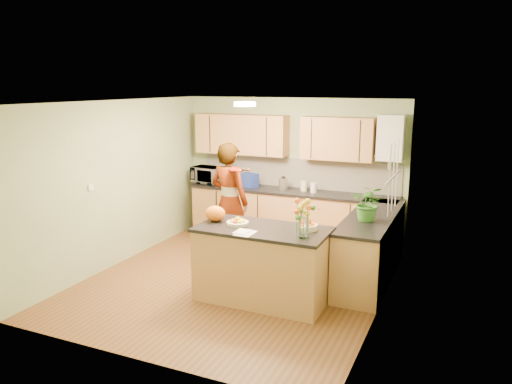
% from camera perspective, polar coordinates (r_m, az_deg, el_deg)
% --- Properties ---
extents(floor, '(4.50, 4.50, 0.00)m').
position_cam_1_polar(floor, '(7.17, -2.22, -10.14)').
color(floor, brown).
rests_on(floor, ground).
extents(ceiling, '(4.00, 4.50, 0.02)m').
position_cam_1_polar(ceiling, '(6.63, -2.40, 10.26)').
color(ceiling, white).
rests_on(ceiling, wall_back).
extents(wall_back, '(4.00, 0.02, 2.50)m').
position_cam_1_polar(wall_back, '(8.83, 4.13, 2.58)').
color(wall_back, gray).
rests_on(wall_back, floor).
extents(wall_front, '(4.00, 0.02, 2.50)m').
position_cam_1_polar(wall_front, '(4.94, -13.91, -5.55)').
color(wall_front, gray).
rests_on(wall_front, floor).
extents(wall_left, '(0.02, 4.50, 2.50)m').
position_cam_1_polar(wall_left, '(7.86, -15.52, 0.96)').
color(wall_left, gray).
rests_on(wall_left, floor).
extents(wall_right, '(0.02, 4.50, 2.50)m').
position_cam_1_polar(wall_right, '(6.20, 14.54, -1.96)').
color(wall_right, gray).
rests_on(wall_right, floor).
extents(back_counter, '(3.64, 0.62, 0.94)m').
position_cam_1_polar(back_counter, '(8.69, 4.00, -2.84)').
color(back_counter, '#B17946').
rests_on(back_counter, floor).
extents(right_counter, '(0.62, 2.24, 0.94)m').
position_cam_1_polar(right_counter, '(7.27, 12.99, -6.18)').
color(right_counter, '#B17946').
rests_on(right_counter, floor).
extents(splashback, '(3.60, 0.02, 0.52)m').
position_cam_1_polar(splashback, '(8.79, 4.71, 2.20)').
color(splashback, white).
rests_on(splashback, back_counter).
extents(upper_cabinets, '(3.20, 0.34, 0.70)m').
position_cam_1_polar(upper_cabinets, '(8.65, 2.70, 6.41)').
color(upper_cabinets, '#B17946').
rests_on(upper_cabinets, wall_back).
extents(boiler, '(0.40, 0.30, 0.86)m').
position_cam_1_polar(boiler, '(8.17, 15.16, 5.98)').
color(boiler, silver).
rests_on(boiler, wall_back).
extents(window_right, '(0.01, 1.30, 1.05)m').
position_cam_1_polar(window_right, '(6.72, 15.47, 1.69)').
color(window_right, silver).
rests_on(window_right, wall_right).
extents(light_switch, '(0.02, 0.09, 0.09)m').
position_cam_1_polar(light_switch, '(7.40, -18.37, 0.48)').
color(light_switch, silver).
rests_on(light_switch, wall_left).
extents(ceiling_lamp, '(0.30, 0.30, 0.07)m').
position_cam_1_polar(ceiling_lamp, '(6.90, -1.29, 10.02)').
color(ceiling_lamp, '#FFEABF').
rests_on(ceiling_lamp, ceiling).
extents(peninsula_island, '(1.67, 0.86, 0.96)m').
position_cam_1_polar(peninsula_island, '(6.43, 0.75, -8.22)').
color(peninsula_island, '#B17946').
rests_on(peninsula_island, floor).
extents(fruit_dish, '(0.28, 0.28, 0.10)m').
position_cam_1_polar(fruit_dish, '(6.41, -2.12, -3.42)').
color(fruit_dish, beige).
rests_on(fruit_dish, peninsula_island).
extents(orange_bowl, '(0.24, 0.24, 0.14)m').
position_cam_1_polar(orange_bowl, '(6.22, 5.99, -3.81)').
color(orange_bowl, beige).
rests_on(orange_bowl, peninsula_island).
extents(flower_vase, '(0.29, 0.29, 0.53)m').
position_cam_1_polar(flower_vase, '(5.82, 5.52, -1.93)').
color(flower_vase, silver).
rests_on(flower_vase, peninsula_island).
extents(orange_bag, '(0.32, 0.29, 0.20)m').
position_cam_1_polar(orange_bag, '(6.59, -4.67, -2.46)').
color(orange_bag, orange).
rests_on(orange_bag, peninsula_island).
extents(papers, '(0.21, 0.28, 0.01)m').
position_cam_1_polar(papers, '(6.06, -1.23, -4.70)').
color(papers, white).
rests_on(papers, peninsula_island).
extents(violinist, '(0.76, 0.58, 1.86)m').
position_cam_1_polar(violinist, '(7.82, -3.05, -1.07)').
color(violinist, tan).
rests_on(violinist, floor).
extents(violin, '(0.60, 0.52, 0.15)m').
position_cam_1_polar(violin, '(7.43, -2.49, 2.61)').
color(violin, '#530C05').
rests_on(violin, violinist).
extents(microwave, '(0.59, 0.44, 0.30)m').
position_cam_1_polar(microwave, '(9.21, -5.56, 1.95)').
color(microwave, silver).
rests_on(microwave, back_counter).
extents(blue_box, '(0.35, 0.31, 0.24)m').
position_cam_1_polar(blue_box, '(8.86, -0.81, 1.38)').
color(blue_box, navy).
rests_on(blue_box, back_counter).
extents(kettle, '(0.15, 0.15, 0.28)m').
position_cam_1_polar(kettle, '(8.58, 3.14, 0.99)').
color(kettle, '#BDBDC2').
rests_on(kettle, back_counter).
extents(jar_cream, '(0.13, 0.13, 0.17)m').
position_cam_1_polar(jar_cream, '(8.54, 5.51, 0.70)').
color(jar_cream, beige).
rests_on(jar_cream, back_counter).
extents(jar_white, '(0.13, 0.13, 0.16)m').
position_cam_1_polar(jar_white, '(8.43, 6.60, 0.49)').
color(jar_white, silver).
rests_on(jar_white, back_counter).
extents(potted_plant, '(0.45, 0.39, 0.50)m').
position_cam_1_polar(potted_plant, '(6.76, 12.75, -1.24)').
color(potted_plant, '#336F25').
rests_on(potted_plant, right_counter).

